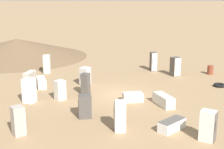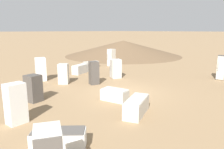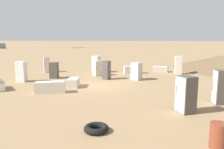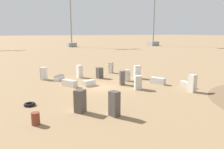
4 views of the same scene
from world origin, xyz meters
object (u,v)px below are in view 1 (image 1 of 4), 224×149
(discarded_fridge_10, at_px, (208,126))
(discarded_fridge_15, at_px, (47,64))
(discarded_fridge_7, at_px, (153,62))
(rusty_barrel, at_px, (210,70))
(discarded_fridge_4, at_px, (85,106))
(discarded_fridge_6, at_px, (175,67))
(discarded_fridge_12, at_px, (120,116))
(scrap_tire, at_px, (219,85))
(discarded_fridge_14, at_px, (60,90))
(discarded_fridge_3, at_px, (133,97))
(discarded_fridge_8, at_px, (85,76))
(discarded_fridge_2, at_px, (18,121))
(discarded_fridge_9, at_px, (164,100))
(discarded_fridge_1, at_px, (86,84))
(discarded_fridge_13, at_px, (41,82))
(discarded_fridge_11, at_px, (29,90))
(discarded_fridge_0, at_px, (30,75))
(discarded_fridge_5, at_px, (172,125))

(discarded_fridge_10, height_order, discarded_fridge_15, discarded_fridge_15)
(discarded_fridge_7, xyz_separation_m, rusty_barrel, (-5.34, 1.09, -0.50))
(discarded_fridge_4, height_order, discarded_fridge_6, discarded_fridge_6)
(discarded_fridge_12, bearing_deg, scrap_tire, -47.25)
(discarded_fridge_14, distance_m, discarded_fridge_15, 8.18)
(discarded_fridge_3, distance_m, discarded_fridge_8, 5.73)
(discarded_fridge_2, height_order, discarded_fridge_7, discarded_fridge_7)
(discarded_fridge_6, distance_m, discarded_fridge_9, 8.51)
(discarded_fridge_2, distance_m, discarded_fridge_8, 10.20)
(discarded_fridge_1, xyz_separation_m, discarded_fridge_2, (2.44, 7.43, -0.00))
(discarded_fridge_13, bearing_deg, discarded_fridge_6, 178.90)
(discarded_fridge_11, bearing_deg, discarded_fridge_13, 23.15)
(discarded_fridge_9, distance_m, discarded_fridge_13, 10.35)
(discarded_fridge_11, bearing_deg, discarded_fridge_9, -71.11)
(rusty_barrel, bearing_deg, discarded_fridge_7, -11.51)
(discarded_fridge_2, bearing_deg, discarded_fridge_8, 128.13)
(discarded_fridge_8, height_order, scrap_tire, discarded_fridge_8)
(discarded_fridge_0, distance_m, scrap_tire, 16.58)
(rusty_barrel, bearing_deg, discarded_fridge_15, 3.28)
(discarded_fridge_7, height_order, discarded_fridge_8, discarded_fridge_7)
(discarded_fridge_9, xyz_separation_m, discarded_fridge_15, (10.41, -8.24, 0.53))
(discarded_fridge_5, bearing_deg, discarded_fridge_6, -55.67)
(discarded_fridge_9, bearing_deg, discarded_fridge_11, 155.73)
(discarded_fridge_1, distance_m, discarded_fridge_11, 4.25)
(discarded_fridge_10, bearing_deg, discarded_fridge_15, -111.61)
(discarded_fridge_9, height_order, discarded_fridge_11, discarded_fridge_11)
(discarded_fridge_7, bearing_deg, discarded_fridge_0, 4.27)
(discarded_fridge_5, relative_size, discarded_fridge_11, 1.01)
(discarded_fridge_15, bearing_deg, discarded_fridge_2, 94.06)
(discarded_fridge_8, relative_size, discarded_fridge_10, 0.92)
(discarded_fridge_3, height_order, discarded_fridge_13, discarded_fridge_13)
(discarded_fridge_7, xyz_separation_m, discarded_fridge_11, (9.15, 10.29, -0.06))
(discarded_fridge_4, xyz_separation_m, discarded_fridge_14, (2.34, -3.26, -0.00))
(discarded_fridge_4, height_order, rusty_barrel, discarded_fridge_4)
(discarded_fridge_2, height_order, discarded_fridge_10, discarded_fridge_10)
(discarded_fridge_6, relative_size, scrap_tire, 1.85)
(discarded_fridge_9, height_order, discarded_fridge_12, discarded_fridge_12)
(discarded_fridge_0, relative_size, discarded_fridge_7, 0.91)
(discarded_fridge_7, relative_size, discarded_fridge_12, 1.10)
(discarded_fridge_1, xyz_separation_m, discarded_fridge_7, (-5.51, -8.11, 0.11))
(discarded_fridge_9, bearing_deg, discarded_fridge_14, 150.08)
(discarded_fridge_2, relative_size, discarded_fridge_13, 0.84)
(discarded_fridge_2, bearing_deg, discarded_fridge_7, 112.25)
(discarded_fridge_0, xyz_separation_m, discarded_fridge_15, (-1.12, -1.81, 0.61))
(discarded_fridge_13, bearing_deg, discarded_fridge_0, -77.51)
(discarded_fridge_0, bearing_deg, discarded_fridge_12, -44.67)
(discarded_fridge_15, bearing_deg, discarded_fridge_13, 94.28)
(discarded_fridge_1, height_order, discarded_fridge_9, discarded_fridge_1)
(discarded_fridge_11, xyz_separation_m, discarded_fridge_13, (0.31, -3.83, -0.49))
(discarded_fridge_5, xyz_separation_m, discarded_fridge_9, (0.12, -4.04, 0.07))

